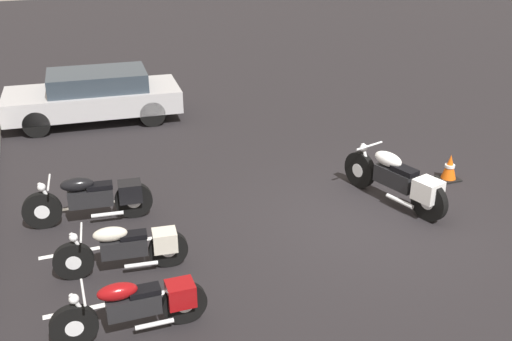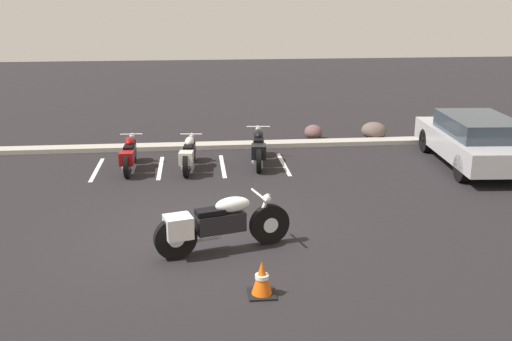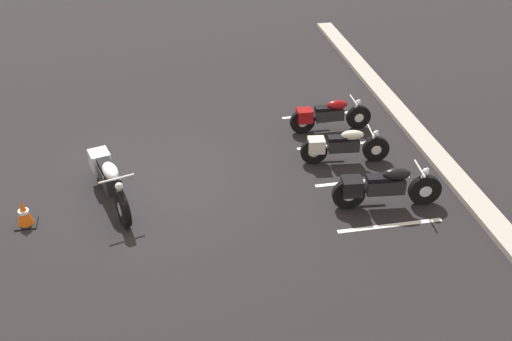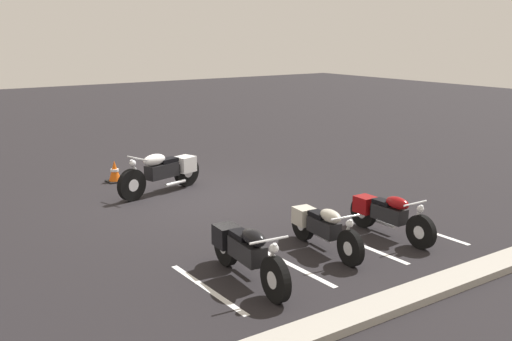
# 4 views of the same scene
# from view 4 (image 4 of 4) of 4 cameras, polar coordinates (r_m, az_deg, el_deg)

# --- Properties ---
(ground) EXTENTS (60.00, 60.00, 0.00)m
(ground) POSITION_cam_4_polar(r_m,az_deg,el_deg) (13.69, -5.72, -2.51)
(ground) COLOR black
(motorcycle_white_featured) EXTENTS (2.35, 0.97, 0.95)m
(motorcycle_white_featured) POSITION_cam_4_polar(r_m,az_deg,el_deg) (14.08, -8.73, -0.04)
(motorcycle_white_featured) COLOR black
(motorcycle_white_featured) RESTS_ON ground
(parked_bike_0) EXTENTS (0.57, 2.01, 0.79)m
(parked_bike_0) POSITION_cam_4_polar(r_m,az_deg,el_deg) (11.22, 12.35, -4.04)
(parked_bike_0) COLOR black
(parked_bike_0) RESTS_ON ground
(parked_bike_1) EXTENTS (0.59, 1.99, 0.78)m
(parked_bike_1) POSITION_cam_4_polar(r_m,az_deg,el_deg) (10.32, 6.31, -5.36)
(parked_bike_1) COLOR black
(parked_bike_1) RESTS_ON ground
(parked_bike_2) EXTENTS (0.63, 2.20, 0.87)m
(parked_bike_2) POSITION_cam_4_polar(r_m,az_deg,el_deg) (9.07, -1.03, -7.62)
(parked_bike_2) COLOR black
(parked_bike_2) RESTS_ON ground
(concrete_curb) EXTENTS (18.00, 0.50, 0.12)m
(concrete_curb) POSITION_cam_4_polar(r_m,az_deg,el_deg) (8.94, 15.21, -11.21)
(concrete_curb) COLOR #A8A399
(concrete_curb) RESTS_ON ground
(traffic_cone) EXTENTS (0.40, 0.40, 0.54)m
(traffic_cone) POSITION_cam_4_polar(r_m,az_deg,el_deg) (15.34, -13.31, -0.13)
(traffic_cone) COLOR black
(traffic_cone) RESTS_ON ground
(stall_line_0) EXTENTS (0.10, 2.10, 0.00)m
(stall_line_0) POSITION_cam_4_polar(r_m,az_deg,el_deg) (11.87, 15.56, -5.40)
(stall_line_0) COLOR white
(stall_line_0) RESTS_ON ground
(stall_line_1) EXTENTS (0.10, 2.10, 0.00)m
(stall_line_1) POSITION_cam_4_polar(r_m,az_deg,el_deg) (10.75, 10.11, -7.06)
(stall_line_1) COLOR white
(stall_line_1) RESTS_ON ground
(stall_line_2) EXTENTS (0.10, 2.10, 0.00)m
(stall_line_2) POSITION_cam_4_polar(r_m,az_deg,el_deg) (9.76, 3.44, -8.99)
(stall_line_2) COLOR white
(stall_line_2) RESTS_ON ground
(stall_line_3) EXTENTS (0.10, 2.10, 0.00)m
(stall_line_3) POSITION_cam_4_polar(r_m,az_deg,el_deg) (8.95, -4.68, -11.15)
(stall_line_3) COLOR white
(stall_line_3) RESTS_ON ground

